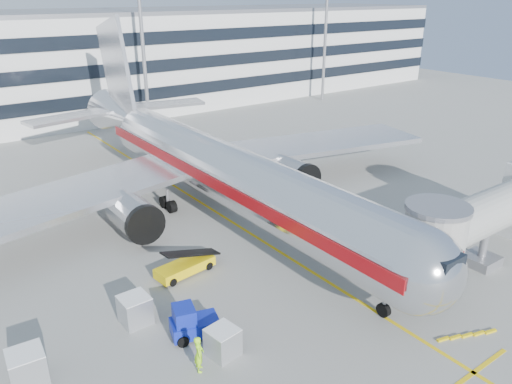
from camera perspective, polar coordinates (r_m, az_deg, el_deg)
ground at (r=36.67m, az=4.69°, el=-8.03°), size 180.00×180.00×0.00m
lead_in_line at (r=43.82m, az=-3.85°, el=-2.75°), size 0.25×70.00×0.01m
stop_bar at (r=29.57m, az=23.62°, el=-18.40°), size 6.00×0.25×0.01m
main_jet at (r=43.62m, az=-5.21°, el=3.07°), size 50.95×48.70×16.06m
jet_bridge at (r=39.54m, az=26.31°, el=-1.81°), size 17.80×4.50×7.00m
terminal at (r=85.06m, az=-22.20°, el=13.30°), size 150.00×24.25×15.60m
light_mast_centre at (r=72.01m, az=-13.05°, el=18.71°), size 2.40×1.20×25.45m
light_mast_east at (r=91.22m, az=8.05°, el=19.60°), size 2.40×1.20×25.45m
belt_loader at (r=35.26m, az=-8.12°, el=-8.37°), size 4.55×2.09×2.13m
baggage_tug at (r=29.34m, az=-7.38°, el=-14.63°), size 3.00×2.32×2.01m
cargo_container_left at (r=28.62m, az=-24.68°, el=-17.77°), size 1.82×1.82×1.82m
cargo_container_right at (r=30.98m, az=-13.66°, el=-12.93°), size 1.68×1.68×1.74m
cargo_container_front at (r=27.99m, az=-3.82°, el=-16.71°), size 1.72×1.72×1.61m
ramp_worker at (r=27.00m, az=-6.54°, el=-17.90°), size 0.80×0.90×2.06m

